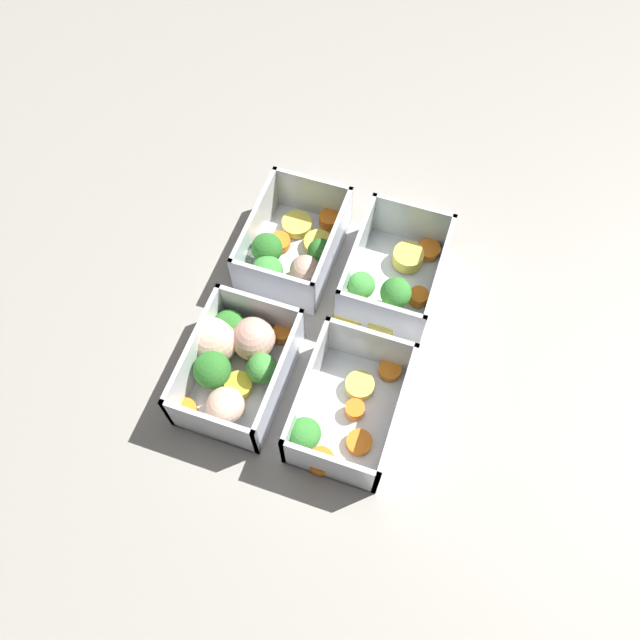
{
  "coord_description": "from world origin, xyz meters",
  "views": [
    {
      "loc": [
        0.3,
        0.1,
        0.62
      ],
      "look_at": [
        0.0,
        0.0,
        0.02
      ],
      "focal_mm": 35.0,
      "sensor_mm": 36.0,
      "label": 1
    }
  ],
  "objects_px": {
    "container_far_right": "(345,411)",
    "container_near_left": "(293,250)",
    "container_far_left": "(391,280)",
    "container_near_right": "(233,360)"
  },
  "relations": [
    {
      "from": "container_far_right",
      "to": "container_near_left",
      "type": "bearing_deg",
      "value": -145.08
    },
    {
      "from": "container_near_left",
      "to": "container_far_left",
      "type": "distance_m",
      "value": 0.12
    },
    {
      "from": "container_far_right",
      "to": "container_near_right",
      "type": "bearing_deg",
      "value": -96.82
    },
    {
      "from": "container_near_right",
      "to": "container_far_left",
      "type": "height_order",
      "value": "same"
    },
    {
      "from": "container_near_left",
      "to": "container_near_right",
      "type": "xyz_separation_m",
      "value": [
        0.15,
        -0.01,
        0.0
      ]
    },
    {
      "from": "container_near_left",
      "to": "container_far_left",
      "type": "height_order",
      "value": "same"
    },
    {
      "from": "container_near_left",
      "to": "container_near_right",
      "type": "height_order",
      "value": "same"
    },
    {
      "from": "container_far_left",
      "to": "container_near_left",
      "type": "bearing_deg",
      "value": -90.78
    },
    {
      "from": "container_near_right",
      "to": "container_far_right",
      "type": "bearing_deg",
      "value": 83.18
    },
    {
      "from": "container_near_right",
      "to": "container_far_right",
      "type": "relative_size",
      "value": 0.97
    }
  ]
}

